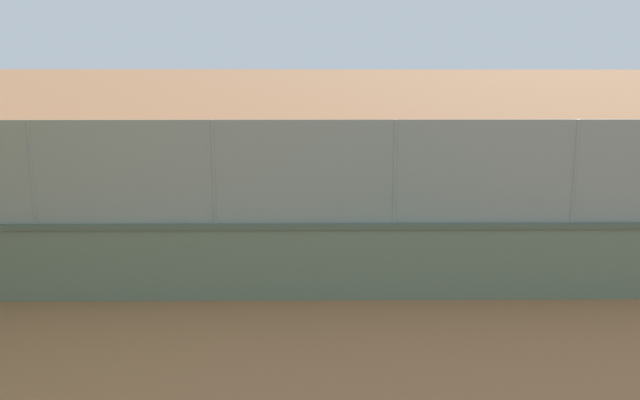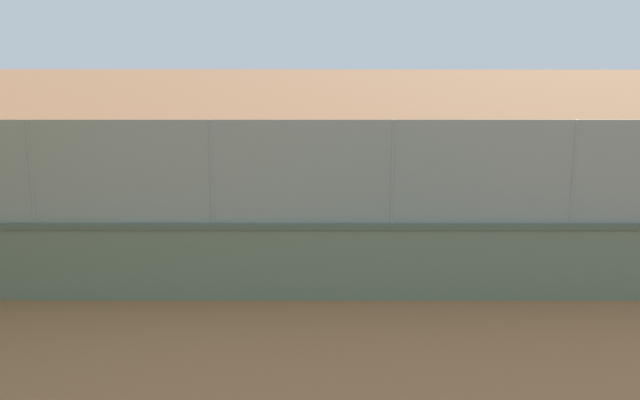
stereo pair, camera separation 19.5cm
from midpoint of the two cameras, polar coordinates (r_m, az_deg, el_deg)
The scene contains 6 objects.
ground_plane at distance 22.56m, azimuth 7.76°, elevation 0.97°, with size 260.00×260.00×0.00m, color #A36B42.
perimeter_wall at distance 12.45m, azimuth 6.01°, elevation -4.73°, with size 30.63×1.29×1.32m.
fence_panel_on_wall at distance 12.10m, azimuth 6.17°, elevation 2.19°, with size 30.08×0.99×1.74m.
player_near_wall_returning at distance 16.21m, azimuth -5.10°, elevation -0.15°, with size 0.97×0.84×1.46m.
player_at_service_line at distance 17.10m, azimuth 1.88°, elevation 0.58°, with size 1.20×0.71×1.49m.
sports_ball at distance 14.76m, azimuth -8.37°, elevation -4.71°, with size 0.07×0.07×0.07m, color orange.
Camera 2 is at (2.24, 22.04, 4.19)m, focal length 40.77 mm.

